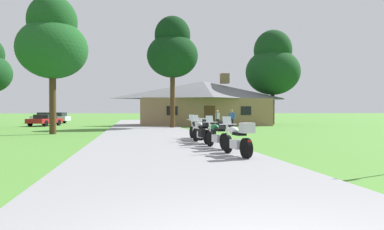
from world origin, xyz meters
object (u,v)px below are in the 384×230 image
Objects in this scene: bystander_blue_shirt_near_lodge at (232,118)px; parked_silver_suv_far_left at (51,117)px; motorcycle_white_nearest_to_camera at (238,139)px; motorcycle_silver_third_in_row at (203,131)px; tree_right_of_lodge at (273,66)px; motorcycle_green_second_in_row at (219,134)px; bystander_gray_shirt_beside_signpost at (217,118)px; motorcycle_black_farthest_in_row at (198,129)px; tree_by_lodge_front at (173,50)px; tree_left_near at (52,41)px; parked_red_sedan_far_left at (45,120)px.

parked_silver_suv_far_left is (-19.14, 17.02, -0.17)m from bystander_blue_shirt_near_lodge.
motorcycle_white_nearest_to_camera and motorcycle_silver_third_in_row have the same top height.
tree_right_of_lodge is 28.65m from parked_silver_suv_far_left.
bystander_gray_shirt_beside_signpost is at bearing 65.52° from motorcycle_green_second_in_row.
motorcycle_black_farthest_in_row is 15.29m from tree_by_lodge_front.
motorcycle_white_nearest_to_camera and motorcycle_green_second_in_row have the same top height.
tree_by_lodge_front reaches higher than tree_left_near.
parked_silver_suv_far_left is at bearing 101.54° from motorcycle_green_second_in_row.
motorcycle_black_farthest_in_row is at bearing 79.12° from motorcycle_green_second_in_row.
tree_left_near is at bearing 122.74° from motorcycle_silver_third_in_row.
motorcycle_silver_third_in_row is 15.33m from bystander_blue_shirt_near_lodge.
tree_right_of_lodge is 2.28× the size of parked_silver_suv_far_left.
motorcycle_silver_third_in_row is 0.22× the size of tree_left_near.
motorcycle_black_farthest_in_row is 0.42× the size of parked_silver_suv_far_left.
bystander_gray_shirt_beside_signpost is 0.18× the size of tree_left_near.
motorcycle_silver_third_in_row is at bearing 83.96° from motorcycle_white_nearest_to_camera.
motorcycle_green_second_in_row is at bearing -90.77° from tree_by_lodge_front.
parked_silver_suv_far_left is at bearing 102.33° from motorcycle_silver_third_in_row.
motorcycle_green_second_in_row is at bearing -98.97° from motorcycle_black_farthest_in_row.
motorcycle_black_farthest_in_row is 0.22× the size of tree_left_near.
parked_silver_suv_far_left is (-17.74, 17.34, -0.15)m from bystander_gray_shirt_beside_signpost.
motorcycle_silver_third_in_row is (-0.20, 4.76, -0.01)m from motorcycle_white_nearest_to_camera.
motorcycle_white_nearest_to_camera is at bearing -146.50° from parked_silver_suv_far_left.
tree_right_of_lodge is (12.97, 27.94, 6.35)m from motorcycle_white_nearest_to_camera.
motorcycle_white_nearest_to_camera is 2.46m from motorcycle_green_second_in_row.
parked_red_sedan_far_left is (-12.74, 6.84, -6.53)m from tree_by_lodge_front.
parked_silver_suv_far_left is at bearing 102.67° from tree_left_near.
bystander_blue_shirt_near_lodge is at bearing -22.30° from bystander_gray_shirt_beside_signpost.
motorcycle_silver_third_in_row is at bearing -91.41° from tree_by_lodge_front.
tree_by_lodge_front reaches higher than parked_silver_suv_far_left.
motorcycle_green_second_in_row is 0.22× the size of tree_left_near.
bystander_gray_shirt_beside_signpost is 0.15× the size of tree_right_of_lodge.
motorcycle_white_nearest_to_camera is at bearing -99.51° from motorcycle_green_second_in_row.
bystander_blue_shirt_near_lodge is at bearing 65.90° from motorcycle_white_nearest_to_camera.
bystander_blue_shirt_near_lodge is 0.18× the size of tree_left_near.
bystander_gray_shirt_beside_signpost reaches higher than parked_red_sedan_far_left.
motorcycle_black_farthest_in_row is at bearing 74.67° from motorcycle_silver_third_in_row.
motorcycle_green_second_in_row is at bearing -138.91° from bystander_gray_shirt_beside_signpost.
motorcycle_silver_third_in_row is at bearing 82.95° from motorcycle_green_second_in_row.
parked_red_sedan_far_left is at bearing -159.02° from parked_silver_suv_far_left.
bystander_blue_shirt_near_lodge is (5.39, 12.08, 0.34)m from motorcycle_black_farthest_in_row.
tree_right_of_lodge is 26.01m from tree_left_near.
motorcycle_white_nearest_to_camera is 17.18m from tree_left_near.
motorcycle_silver_third_in_row is 1.24× the size of bystander_gray_shirt_beside_signpost.
bystander_gray_shirt_beside_signpost is (4.00, 16.28, 0.31)m from motorcycle_green_second_in_row.
parked_red_sedan_far_left is at bearing -179.30° from tree_right_of_lodge.
tree_left_near is (-8.56, 8.90, 5.66)m from motorcycle_silver_third_in_row.
tree_by_lodge_front is (-3.75, 2.05, 6.24)m from bystander_gray_shirt_beside_signpost.
parked_red_sedan_far_left is at bearing 107.23° from motorcycle_silver_third_in_row.
bystander_blue_shirt_near_lodge reaches higher than motorcycle_white_nearest_to_camera.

